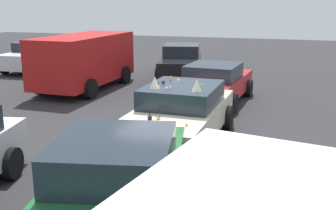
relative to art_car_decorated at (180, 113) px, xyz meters
The scene contains 7 objects.
ground_plane 0.71m from the art_car_decorated, behind, with size 60.00×60.00×0.00m, color #2D2D30.
art_car_decorated is the anchor object (origin of this frame).
parked_van_row_back_far 7.14m from the art_car_decorated, 47.99° to the left, with size 5.00×2.29×2.09m.
parked_sedan_far_right 12.54m from the art_car_decorated, 51.56° to the left, with size 4.06×2.19×1.42m.
parked_sedan_row_back_center 4.13m from the art_car_decorated, ahead, with size 4.05×2.21×1.34m.
parked_sedan_near_right 8.86m from the art_car_decorated, 16.22° to the left, with size 4.76×2.69×1.44m.
parked_sedan_behind_right 3.93m from the art_car_decorated, behind, with size 4.37×2.67×1.46m.
Camera 1 is at (-8.85, -2.61, 3.30)m, focal length 42.51 mm.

